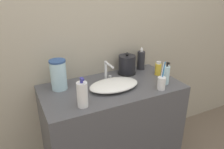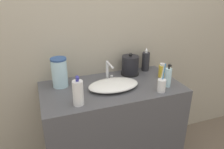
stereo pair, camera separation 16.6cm
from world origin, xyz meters
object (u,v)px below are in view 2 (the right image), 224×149
at_px(faucet, 109,70).
at_px(electric_kettle, 130,66).
at_px(water_pitcher, 60,72).
at_px(shampoo_bottle, 162,71).
at_px(lotion_bottle, 168,77).
at_px(hand_cream_bottle, 78,93).
at_px(mouthwash_bottle, 146,61).
at_px(toothbrush_cup, 162,85).

xyz_separation_m(faucet, electric_kettle, (0.22, 0.08, -0.02)).
bearing_deg(faucet, water_pitcher, 173.00).
xyz_separation_m(shampoo_bottle, water_pitcher, (-0.84, 0.11, 0.06)).
height_order(lotion_bottle, hand_cream_bottle, hand_cream_bottle).
xyz_separation_m(electric_kettle, shampoo_bottle, (0.23, -0.14, -0.02)).
bearing_deg(hand_cream_bottle, lotion_bottle, 2.81).
distance_m(electric_kettle, mouthwash_bottle, 0.17).
xyz_separation_m(shampoo_bottle, hand_cream_bottle, (-0.76, -0.21, 0.03)).
height_order(electric_kettle, shampoo_bottle, electric_kettle).
relative_size(faucet, mouthwash_bottle, 0.81).
bearing_deg(toothbrush_cup, mouthwash_bottle, 78.02).
relative_size(faucet, water_pitcher, 0.75).
bearing_deg(electric_kettle, faucet, -160.00).
relative_size(lotion_bottle, mouthwash_bottle, 0.86).
distance_m(shampoo_bottle, water_pitcher, 0.84).
bearing_deg(faucet, mouthwash_bottle, 16.48).
bearing_deg(electric_kettle, water_pitcher, -176.72).
xyz_separation_m(faucet, hand_cream_bottle, (-0.31, -0.27, -0.01)).
bearing_deg(shampoo_bottle, water_pitcher, 172.49).
relative_size(electric_kettle, toothbrush_cup, 0.88).
bearing_deg(water_pitcher, toothbrush_cup, -26.86).
bearing_deg(hand_cream_bottle, faucet, 41.64).
bearing_deg(toothbrush_cup, hand_cream_bottle, 177.47).
bearing_deg(faucet, shampoo_bottle, -7.93).
distance_m(shampoo_bottle, hand_cream_bottle, 0.79).
relative_size(electric_kettle, water_pitcher, 0.85).
relative_size(toothbrush_cup, water_pitcher, 0.96).
bearing_deg(lotion_bottle, faucet, 148.89).
xyz_separation_m(toothbrush_cup, mouthwash_bottle, (0.09, 0.42, 0.04)).
distance_m(faucet, shampoo_bottle, 0.46).
bearing_deg(lotion_bottle, mouthwash_bottle, 90.50).
bearing_deg(water_pitcher, shampoo_bottle, -7.51).
bearing_deg(shampoo_bottle, mouthwash_bottle, 108.36).
bearing_deg(hand_cream_bottle, toothbrush_cup, -2.53).
xyz_separation_m(mouthwash_bottle, hand_cream_bottle, (-0.70, -0.39, -0.00)).
bearing_deg(shampoo_bottle, lotion_bottle, -107.77).
bearing_deg(water_pitcher, electric_kettle, 3.28).
distance_m(hand_cream_bottle, water_pitcher, 0.33).
height_order(lotion_bottle, mouthwash_bottle, mouthwash_bottle).
bearing_deg(mouthwash_bottle, lotion_bottle, -89.50).
bearing_deg(faucet, electric_kettle, 20.00).
bearing_deg(lotion_bottle, hand_cream_bottle, -177.19).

